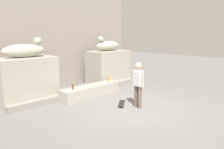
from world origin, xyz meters
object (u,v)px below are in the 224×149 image
at_px(skater, 138,83).
at_px(skateboard, 122,103).
at_px(statue_reclining_right, 108,46).
at_px(bottle_brown, 73,87).
at_px(bottle_orange, 108,79).
at_px(statue_reclining_left, 25,50).

bearing_deg(skater, skateboard, 30.13).
relative_size(statue_reclining_right, bottle_brown, 5.91).
bearing_deg(statue_reclining_right, skateboard, 54.04).
bearing_deg(bottle_orange, statue_reclining_left, 159.36).
height_order(skateboard, bottle_orange, bottle_orange).
distance_m(statue_reclining_left, skater, 4.52).
bearing_deg(skateboard, bottle_orange, 22.84).
distance_m(skater, skateboard, 1.07).
bearing_deg(bottle_brown, statue_reclining_left, 137.74).
xyz_separation_m(statue_reclining_right, bottle_orange, (-1.23, -1.25, -1.46)).
height_order(skater, bottle_orange, skater).
xyz_separation_m(statue_reclining_right, skater, (-2.05, -3.60, -1.14)).
relative_size(bottle_brown, bottle_orange, 0.89).
distance_m(bottle_brown, bottle_orange, 1.99).
distance_m(skateboard, bottle_orange, 2.09).
height_order(skater, bottle_brown, skater).
relative_size(statue_reclining_right, bottle_orange, 5.24).
relative_size(statue_reclining_left, statue_reclining_right, 1.04).
relative_size(statue_reclining_left, bottle_brown, 6.15).
bearing_deg(statue_reclining_left, skater, -44.74).
distance_m(statue_reclining_left, statue_reclining_right, 4.53).
height_order(statue_reclining_right, skater, statue_reclining_right).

